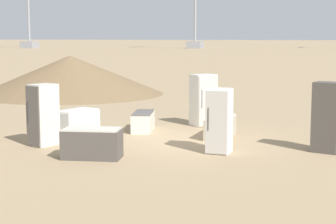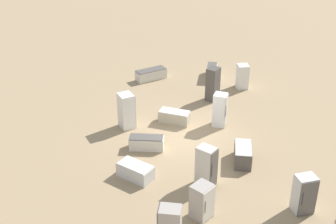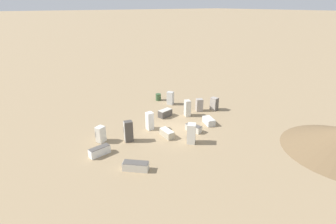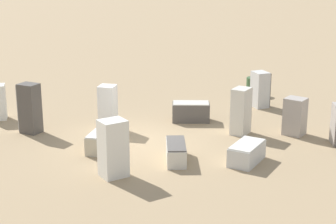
{
  "view_description": "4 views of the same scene",
  "coord_description": "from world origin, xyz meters",
  "px_view_note": "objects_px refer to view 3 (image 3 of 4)",
  "views": [
    {
      "loc": [
        15.62,
        4.83,
        3.08
      ],
      "look_at": [
        -0.44,
        -0.38,
        0.81
      ],
      "focal_mm": 60.0,
      "sensor_mm": 36.0,
      "label": 1
    },
    {
      "loc": [
        4.96,
        -18.69,
        11.6
      ],
      "look_at": [
        -0.86,
        -0.38,
        1.4
      ],
      "focal_mm": 50.0,
      "sensor_mm": 36.0,
      "label": 2
    },
    {
      "loc": [
        -18.4,
        13.12,
        11.19
      ],
      "look_at": [
        0.13,
        0.21,
        1.82
      ],
      "focal_mm": 28.0,
      "sensor_mm": 36.0,
      "label": 3
    },
    {
      "loc": [
        -18.35,
        -4.85,
        6.74
      ],
      "look_at": [
        0.63,
        -0.87,
        1.0
      ],
      "focal_mm": 60.0,
      "sensor_mm": 36.0,
      "label": 4
    }
  ],
  "objects_px": {
    "discarded_fridge_12": "(191,133)",
    "discarded_fridge_8": "(150,121)",
    "discarded_fridge_9": "(193,128)",
    "discarded_fridge_11": "(128,131)",
    "discarded_fridge_1": "(100,151)",
    "discarded_fridge_5": "(209,121)",
    "discarded_fridge_0": "(214,104)",
    "discarded_fridge_13": "(187,108)",
    "rusty_barrel": "(158,97)",
    "discarded_fridge_2": "(165,113)",
    "discarded_fridge_10": "(170,98)",
    "discarded_fridge_6": "(136,166)",
    "discarded_fridge_4": "(199,105)",
    "discarded_fridge_7": "(101,134)",
    "discarded_fridge_3": "(167,133)"
  },
  "relations": [
    {
      "from": "discarded_fridge_1",
      "to": "rusty_barrel",
      "type": "relative_size",
      "value": 2.13
    },
    {
      "from": "discarded_fridge_6",
      "to": "discarded_fridge_9",
      "type": "relative_size",
      "value": 1.1
    },
    {
      "from": "discarded_fridge_3",
      "to": "discarded_fridge_9",
      "type": "bearing_deg",
      "value": 170.68
    },
    {
      "from": "discarded_fridge_11",
      "to": "discarded_fridge_12",
      "type": "height_order",
      "value": "discarded_fridge_11"
    },
    {
      "from": "discarded_fridge_4",
      "to": "discarded_fridge_13",
      "type": "bearing_deg",
      "value": -146.68
    },
    {
      "from": "discarded_fridge_5",
      "to": "discarded_fridge_7",
      "type": "bearing_deg",
      "value": -177.28
    },
    {
      "from": "discarded_fridge_7",
      "to": "discarded_fridge_12",
      "type": "bearing_deg",
      "value": -150.42
    },
    {
      "from": "discarded_fridge_8",
      "to": "discarded_fridge_13",
      "type": "relative_size",
      "value": 0.98
    },
    {
      "from": "discarded_fridge_6",
      "to": "discarded_fridge_10",
      "type": "distance_m",
      "value": 13.7
    },
    {
      "from": "rusty_barrel",
      "to": "discarded_fridge_13",
      "type": "bearing_deg",
      "value": 178.99
    },
    {
      "from": "discarded_fridge_4",
      "to": "discarded_fridge_7",
      "type": "xyz_separation_m",
      "value": [
        -0.51,
        11.75,
        0.01
      ]
    },
    {
      "from": "rusty_barrel",
      "to": "discarded_fridge_5",
      "type": "bearing_deg",
      "value": -177.8
    },
    {
      "from": "discarded_fridge_0",
      "to": "discarded_fridge_13",
      "type": "xyz_separation_m",
      "value": [
        0.42,
        3.57,
        0.15
      ]
    },
    {
      "from": "discarded_fridge_12",
      "to": "discarded_fridge_5",
      "type": "bearing_deg",
      "value": -18.04
    },
    {
      "from": "discarded_fridge_5",
      "to": "discarded_fridge_0",
      "type": "bearing_deg",
      "value": 55.83
    },
    {
      "from": "discarded_fridge_6",
      "to": "discarded_fridge_12",
      "type": "bearing_deg",
      "value": 140.37
    },
    {
      "from": "discarded_fridge_5",
      "to": "discarded_fridge_6",
      "type": "distance_m",
      "value": 10.14
    },
    {
      "from": "discarded_fridge_4",
      "to": "discarded_fridge_1",
      "type": "bearing_deg",
      "value": -144.51
    },
    {
      "from": "discarded_fridge_5",
      "to": "discarded_fridge_9",
      "type": "relative_size",
      "value": 0.99
    },
    {
      "from": "discarded_fridge_8",
      "to": "discarded_fridge_13",
      "type": "bearing_deg",
      "value": 7.07
    },
    {
      "from": "discarded_fridge_1",
      "to": "discarded_fridge_8",
      "type": "xyz_separation_m",
      "value": [
        1.72,
        -5.7,
        0.51
      ]
    },
    {
      "from": "discarded_fridge_3",
      "to": "discarded_fridge_11",
      "type": "height_order",
      "value": "discarded_fridge_11"
    },
    {
      "from": "discarded_fridge_0",
      "to": "discarded_fridge_10",
      "type": "bearing_deg",
      "value": -64.09
    },
    {
      "from": "discarded_fridge_12",
      "to": "discarded_fridge_8",
      "type": "bearing_deg",
      "value": 64.85
    },
    {
      "from": "discarded_fridge_8",
      "to": "discarded_fridge_2",
      "type": "bearing_deg",
      "value": 31.0
    },
    {
      "from": "discarded_fridge_0",
      "to": "rusty_barrel",
      "type": "bearing_deg",
      "value": -70.76
    },
    {
      "from": "discarded_fridge_3",
      "to": "discarded_fridge_4",
      "type": "height_order",
      "value": "discarded_fridge_4"
    },
    {
      "from": "discarded_fridge_9",
      "to": "discarded_fridge_11",
      "type": "xyz_separation_m",
      "value": [
        1.75,
        5.91,
        0.63
      ]
    },
    {
      "from": "discarded_fridge_1",
      "to": "discarded_fridge_5",
      "type": "xyz_separation_m",
      "value": [
        -0.68,
        -11.14,
        -0.03
      ]
    },
    {
      "from": "discarded_fridge_8",
      "to": "discarded_fridge_12",
      "type": "relative_size",
      "value": 0.97
    },
    {
      "from": "discarded_fridge_11",
      "to": "discarded_fridge_9",
      "type": "bearing_deg",
      "value": -91.18
    },
    {
      "from": "discarded_fridge_4",
      "to": "discarded_fridge_7",
      "type": "bearing_deg",
      "value": -153.32
    },
    {
      "from": "discarded_fridge_2",
      "to": "discarded_fridge_12",
      "type": "height_order",
      "value": "discarded_fridge_12"
    },
    {
      "from": "discarded_fridge_2",
      "to": "discarded_fridge_10",
      "type": "height_order",
      "value": "discarded_fridge_10"
    },
    {
      "from": "discarded_fridge_12",
      "to": "discarded_fridge_13",
      "type": "xyz_separation_m",
      "value": [
        4.85,
        -3.45,
        -0.02
      ]
    },
    {
      "from": "discarded_fridge_5",
      "to": "rusty_barrel",
      "type": "xyz_separation_m",
      "value": [
        8.77,
        0.34,
        0.09
      ]
    },
    {
      "from": "discarded_fridge_7",
      "to": "rusty_barrel",
      "type": "relative_size",
      "value": 1.73
    },
    {
      "from": "discarded_fridge_11",
      "to": "discarded_fridge_7",
      "type": "bearing_deg",
      "value": 73.09
    },
    {
      "from": "discarded_fridge_4",
      "to": "discarded_fridge_10",
      "type": "distance_m",
      "value": 3.83
    },
    {
      "from": "discarded_fridge_11",
      "to": "discarded_fridge_5",
      "type": "bearing_deg",
      "value": -84.51
    },
    {
      "from": "discarded_fridge_13",
      "to": "discarded_fridge_1",
      "type": "bearing_deg",
      "value": -148.75
    },
    {
      "from": "discarded_fridge_0",
      "to": "discarded_fridge_13",
      "type": "bearing_deg",
      "value": -16.34
    },
    {
      "from": "discarded_fridge_4",
      "to": "discarded_fridge_10",
      "type": "xyz_separation_m",
      "value": [
        3.54,
        1.46,
        0.08
      ]
    },
    {
      "from": "discarded_fridge_7",
      "to": "discarded_fridge_8",
      "type": "bearing_deg",
      "value": -117.71
    },
    {
      "from": "discarded_fridge_6",
      "to": "discarded_fridge_12",
      "type": "xyz_separation_m",
      "value": [
        0.81,
        -5.86,
        0.57
      ]
    },
    {
      "from": "discarded_fridge_3",
      "to": "discarded_fridge_10",
      "type": "distance_m",
      "value": 8.31
    },
    {
      "from": "discarded_fridge_1",
      "to": "discarded_fridge_4",
      "type": "height_order",
      "value": "discarded_fridge_4"
    },
    {
      "from": "discarded_fridge_1",
      "to": "discarded_fridge_11",
      "type": "relative_size",
      "value": 0.94
    },
    {
      "from": "discarded_fridge_2",
      "to": "discarded_fridge_8",
      "type": "bearing_deg",
      "value": -70.95
    },
    {
      "from": "discarded_fridge_9",
      "to": "discarded_fridge_13",
      "type": "height_order",
      "value": "discarded_fridge_13"
    }
  ]
}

